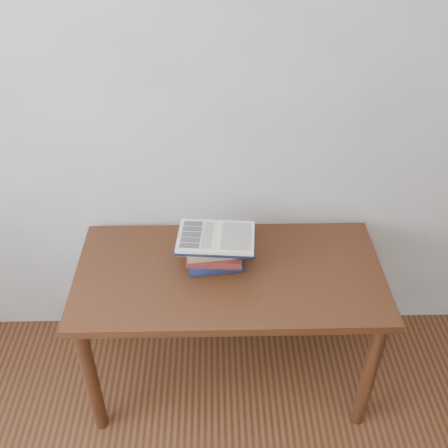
{
  "coord_description": "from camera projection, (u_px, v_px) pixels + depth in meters",
  "views": [
    {
      "loc": [
        -0.1,
        -0.25,
        2.18
      ],
      "look_at": [
        -0.06,
        1.44,
        0.89
      ],
      "focal_mm": 42.0,
      "sensor_mm": 36.0,
      "label": 1
    }
  ],
  "objects": [
    {
      "name": "open_book",
      "position": [
        216.0,
        238.0,
        2.17
      ],
      "size": [
        0.34,
        0.25,
        0.03
      ],
      "rotation": [
        0.0,
        0.0,
        -0.08
      ],
      "color": "black",
      "rests_on": "book_stack"
    },
    {
      "name": "book_stack",
      "position": [
        214.0,
        254.0,
        2.19
      ],
      "size": [
        0.25,
        0.21,
        0.12
      ],
      "color": "#192A4C",
      "rests_on": "desk"
    },
    {
      "name": "desk",
      "position": [
        229.0,
        288.0,
        2.26
      ],
      "size": [
        1.29,
        0.65,
        0.69
      ],
      "color": "#4C2613",
      "rests_on": "ground"
    }
  ]
}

